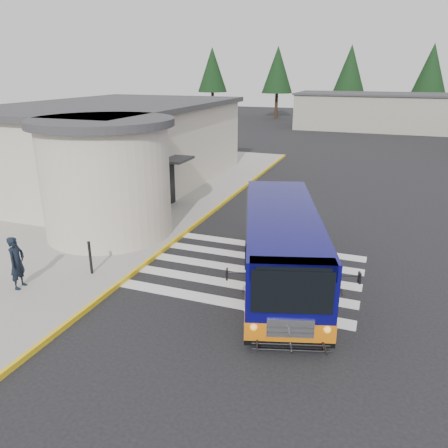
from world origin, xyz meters
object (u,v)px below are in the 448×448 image
(transit_bus, at_px, (281,249))
(pedestrian_b, at_px, (102,228))
(bollard, at_px, (90,258))
(pedestrian_a, at_px, (17,263))

(transit_bus, xyz_separation_m, pedestrian_b, (-7.20, 0.26, -0.27))
(transit_bus, height_order, bollard, transit_bus)
(transit_bus, bearing_deg, pedestrian_a, -171.72)
(transit_bus, bearing_deg, bollard, -179.34)
(pedestrian_b, bearing_deg, transit_bus, 82.85)
(transit_bus, xyz_separation_m, bollard, (-6.13, -1.93, -0.45))
(transit_bus, height_order, pedestrian_b, transit_bus)
(pedestrian_b, bearing_deg, pedestrian_a, -11.63)
(transit_bus, relative_size, pedestrian_a, 5.21)
(transit_bus, bearing_deg, pedestrian_b, 161.10)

